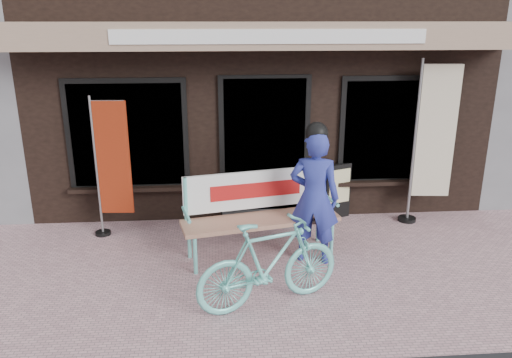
{
  "coord_description": "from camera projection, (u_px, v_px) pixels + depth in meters",
  "views": [
    {
      "loc": [
        -0.7,
        -5.22,
        2.97
      ],
      "look_at": [
        -0.23,
        0.7,
        1.05
      ],
      "focal_mm": 35.0,
      "sensor_mm": 36.0,
      "label": 1
    }
  ],
  "objects": [
    {
      "name": "ground",
      "position": [
        280.0,
        281.0,
        5.92
      ],
      "size": [
        70.0,
        70.0,
        0.0
      ],
      "primitive_type": "plane",
      "color": "#C7989F",
      "rests_on": "ground"
    },
    {
      "name": "storefront",
      "position": [
        250.0,
        17.0,
        9.71
      ],
      "size": [
        7.0,
        6.77,
        6.0
      ],
      "color": "black",
      "rests_on": "ground"
    },
    {
      "name": "bench",
      "position": [
        259.0,
        208.0,
        6.43
      ],
      "size": [
        2.08,
        0.92,
        1.09
      ],
      "rotation": [
        0.0,
        0.0,
        0.21
      ],
      "color": "#6DD5CB",
      "rests_on": "ground"
    },
    {
      "name": "person",
      "position": [
        314.0,
        195.0,
        6.17
      ],
      "size": [
        0.71,
        0.57,
        1.8
      ],
      "rotation": [
        0.0,
        0.0,
        -0.29
      ],
      "color": "#2B3495",
      "rests_on": "ground"
    },
    {
      "name": "bicycle",
      "position": [
        269.0,
        263.0,
        5.28
      ],
      "size": [
        1.7,
        0.98,
        0.99
      ],
      "primitive_type": "imported",
      "rotation": [
        0.0,
        0.0,
        1.91
      ],
      "color": "#6DD5CB",
      "rests_on": "ground"
    },
    {
      "name": "nobori_red",
      "position": [
        111.0,
        166.0,
        6.87
      ],
      "size": [
        0.59,
        0.23,
        2.0
      ],
      "rotation": [
        0.0,
        0.0,
        -0.07
      ],
      "color": "gray",
      "rests_on": "ground"
    },
    {
      "name": "nobori_cream",
      "position": [
        432.0,
        141.0,
        7.28
      ],
      "size": [
        0.72,
        0.29,
        2.44
      ],
      "rotation": [
        0.0,
        0.0,
        -0.1
      ],
      "color": "gray",
      "rests_on": "ground"
    },
    {
      "name": "menu_stand",
      "position": [
        338.0,
        191.0,
        7.66
      ],
      "size": [
        0.43,
        0.23,
        0.86
      ],
      "rotation": [
        0.0,
        0.0,
        0.37
      ],
      "color": "black",
      "rests_on": "ground"
    }
  ]
}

